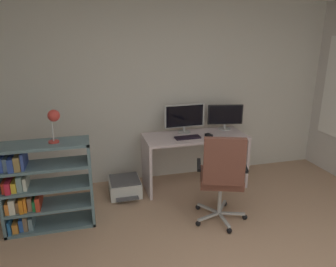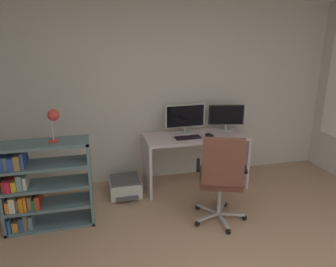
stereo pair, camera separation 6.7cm
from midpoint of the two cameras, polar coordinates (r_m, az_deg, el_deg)
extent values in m
cube|color=silver|center=(4.57, 0.26, 7.34)|extent=(4.91, 0.10, 2.52)
cube|color=silver|center=(4.35, 5.39, -0.56)|extent=(1.39, 0.59, 0.04)
cube|color=silver|center=(4.32, -3.32, -5.92)|extent=(0.04, 0.57, 0.71)
cube|color=silver|center=(4.73, 13.06, -4.22)|extent=(0.04, 0.57, 0.71)
cylinder|color=#B2B5B7|center=(4.45, 3.45, 0.25)|extent=(0.18, 0.18, 0.01)
cylinder|color=#B2B5B7|center=(4.44, 3.46, 0.84)|extent=(0.03, 0.03, 0.08)
cube|color=#B7BABC|center=(4.39, 3.51, 3.18)|extent=(0.57, 0.06, 0.32)
cube|color=black|center=(4.37, 3.60, 3.11)|extent=(0.53, 0.03, 0.29)
cylinder|color=#B2B5B7|center=(4.66, 10.65, 0.78)|extent=(0.18, 0.18, 0.01)
cylinder|color=#B2B5B7|center=(4.65, 10.68, 1.33)|extent=(0.03, 0.03, 0.08)
cube|color=black|center=(4.61, 10.80, 3.32)|extent=(0.49, 0.14, 0.28)
cube|color=black|center=(4.59, 10.85, 3.26)|extent=(0.45, 0.10, 0.26)
cube|color=black|center=(4.21, 4.06, -0.73)|extent=(0.34, 0.14, 0.02)
cube|color=black|center=(4.30, 7.85, -0.34)|extent=(0.09, 0.11, 0.03)
cube|color=#B7BABC|center=(3.88, 11.79, -13.93)|extent=(0.29, 0.13, 0.02)
sphere|color=black|center=(3.92, 14.01, -14.43)|extent=(0.06, 0.06, 0.06)
cube|color=#B7BABC|center=(3.99, 10.07, -12.86)|extent=(0.21, 0.26, 0.02)
sphere|color=black|center=(4.14, 10.56, -12.35)|extent=(0.06, 0.06, 0.06)
cube|color=#B7BABC|center=(3.93, 7.63, -13.22)|extent=(0.20, 0.27, 0.02)
sphere|color=black|center=(4.02, 5.80, -13.02)|extent=(0.06, 0.06, 0.06)
cube|color=#B7BABC|center=(3.78, 7.70, -14.58)|extent=(0.30, 0.12, 0.02)
sphere|color=black|center=(3.72, 5.77, -15.77)|extent=(0.06, 0.06, 0.06)
cube|color=#B7BABC|center=(3.75, 10.38, -15.06)|extent=(0.04, 0.30, 0.02)
sphere|color=black|center=(3.65, 11.27, -16.79)|extent=(0.06, 0.06, 0.06)
cylinder|color=#B7BABC|center=(3.76, 9.67, -11.32)|extent=(0.04, 0.04, 0.40)
cube|color=brown|center=(3.65, 9.87, -7.89)|extent=(0.59, 0.59, 0.10)
cube|color=brown|center=(3.29, 10.43, -5.05)|extent=(0.42, 0.21, 0.51)
cube|color=black|center=(3.58, 5.97, -5.62)|extent=(0.14, 0.32, 0.03)
cube|color=black|center=(3.62, 13.97, -5.80)|extent=(0.14, 0.32, 0.03)
cube|color=slate|center=(3.83, -27.03, -8.89)|extent=(0.03, 0.35, 0.98)
cube|color=slate|center=(3.71, -13.20, -8.17)|extent=(0.03, 0.35, 0.98)
cube|color=slate|center=(3.57, -21.01, -1.76)|extent=(0.94, 0.35, 0.03)
cube|color=slate|center=(3.97, -19.48, -14.75)|extent=(0.94, 0.35, 0.03)
cube|color=slate|center=(3.85, -19.84, -11.76)|extent=(0.88, 0.35, 0.03)
cube|color=slate|center=(3.75, -20.22, -8.60)|extent=(0.88, 0.35, 0.03)
cube|color=slate|center=(3.65, -20.60, -5.26)|extent=(0.88, 0.35, 0.03)
cube|color=#225B9A|center=(3.99, -25.71, -13.83)|extent=(0.03, 0.31, 0.16)
cube|color=orange|center=(4.00, -24.88, -14.04)|extent=(0.06, 0.28, 0.11)
cube|color=#2753AF|center=(3.98, -24.08, -13.81)|extent=(0.04, 0.25, 0.14)
cube|color=#7B634D|center=(3.96, -23.47, -13.65)|extent=(0.04, 0.25, 0.17)
cube|color=gray|center=(3.96, -22.72, -13.76)|extent=(0.04, 0.24, 0.14)
cube|color=orange|center=(3.89, -26.06, -11.02)|extent=(0.04, 0.28, 0.12)
cube|color=beige|center=(3.87, -25.33, -10.73)|extent=(0.06, 0.30, 0.16)
cube|color=#916746|center=(3.88, -24.56, -10.86)|extent=(0.03, 0.28, 0.12)
cube|color=orange|center=(3.85, -24.01, -10.68)|extent=(0.04, 0.32, 0.16)
cube|color=orange|center=(3.85, -23.47, -10.63)|extent=(0.03, 0.29, 0.16)
cube|color=#906B53|center=(3.84, -22.84, -10.70)|extent=(0.04, 0.25, 0.15)
cube|color=#218B48|center=(3.84, -22.18, -10.91)|extent=(0.03, 0.28, 0.11)
cube|color=#BD3923|center=(3.82, -21.62, -10.67)|extent=(0.04, 0.30, 0.15)
cube|color=red|center=(3.80, -26.54, -7.82)|extent=(0.03, 0.28, 0.12)
cube|color=red|center=(3.77, -25.94, -7.84)|extent=(0.05, 0.31, 0.12)
cube|color=gold|center=(3.76, -25.13, -7.92)|extent=(0.05, 0.26, 0.11)
cube|color=gray|center=(3.75, -24.30, -7.40)|extent=(0.05, 0.29, 0.17)
cube|color=silver|center=(3.75, -23.55, -7.54)|extent=(0.03, 0.25, 0.14)
cube|color=#344FB2|center=(3.70, -26.99, -4.32)|extent=(0.05, 0.27, 0.15)
cube|color=slate|center=(3.69, -26.30, -4.37)|extent=(0.04, 0.25, 0.14)
cube|color=#2D47A2|center=(3.67, -25.52, -4.33)|extent=(0.05, 0.31, 0.14)
cube|color=olive|center=(3.67, -24.59, -4.14)|extent=(0.06, 0.32, 0.15)
cube|color=#384D9E|center=(3.65, -23.87, -3.92)|extent=(0.03, 0.29, 0.17)
cylinder|color=#C93A34|center=(3.55, -19.28, -1.27)|extent=(0.11, 0.11, 0.02)
cylinder|color=silver|center=(3.52, -19.48, 0.66)|extent=(0.01, 0.01, 0.23)
sphere|color=#C93A34|center=(3.47, -19.29, 3.13)|extent=(0.12, 0.12, 0.12)
cube|color=silver|center=(4.36, -7.23, -9.45)|extent=(0.41, 0.41, 0.20)
cube|color=#4C4C51|center=(4.32, -7.29, -8.12)|extent=(0.37, 0.38, 0.02)
cube|color=#4C4C51|center=(4.17, -6.80, -11.43)|extent=(0.28, 0.10, 0.01)
camera|label=1|loc=(0.03, -89.50, 0.16)|focal=34.07mm
camera|label=2|loc=(0.03, 90.50, -0.16)|focal=34.07mm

